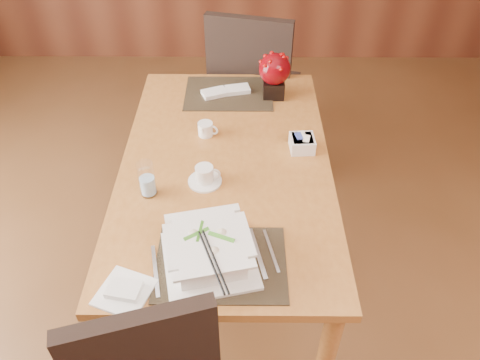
{
  "coord_description": "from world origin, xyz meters",
  "views": [
    {
      "loc": [
        0.07,
        -0.95,
        2.05
      ],
      "look_at": [
        0.06,
        0.35,
        0.87
      ],
      "focal_mm": 35.0,
      "sensor_mm": 36.0,
      "label": 1
    }
  ],
  "objects_px": {
    "soup_setting": "(209,251)",
    "berry_decor": "(274,73)",
    "water_glass": "(147,179)",
    "bread_plate": "(125,292)",
    "dining_table": "(226,178)",
    "creamer_jug": "(205,129)",
    "sugar_caddy": "(302,143)",
    "coffee_cup": "(205,176)",
    "far_chair": "(253,84)"
  },
  "relations": [
    {
      "from": "soup_setting",
      "to": "berry_decor",
      "type": "bearing_deg",
      "value": 63.24
    },
    {
      "from": "water_glass",
      "to": "bread_plate",
      "type": "bearing_deg",
      "value": -91.04
    },
    {
      "from": "dining_table",
      "to": "creamer_jug",
      "type": "xyz_separation_m",
      "value": [
        -0.1,
        0.19,
        0.13
      ]
    },
    {
      "from": "soup_setting",
      "to": "sugar_caddy",
      "type": "distance_m",
      "value": 0.74
    },
    {
      "from": "coffee_cup",
      "to": "dining_table",
      "type": "bearing_deg",
      "value": 58.07
    },
    {
      "from": "soup_setting",
      "to": "water_glass",
      "type": "distance_m",
      "value": 0.43
    },
    {
      "from": "water_glass",
      "to": "bread_plate",
      "type": "xyz_separation_m",
      "value": [
        -0.01,
        -0.47,
        -0.07
      ]
    },
    {
      "from": "creamer_jug",
      "to": "water_glass",
      "type": "bearing_deg",
      "value": -98.78
    },
    {
      "from": "creamer_jug",
      "to": "sugar_caddy",
      "type": "xyz_separation_m",
      "value": [
        0.43,
        -0.1,
        -0.0
      ]
    },
    {
      "from": "dining_table",
      "to": "coffee_cup",
      "type": "distance_m",
      "value": 0.2
    },
    {
      "from": "creamer_jug",
      "to": "bread_plate",
      "type": "relative_size",
      "value": 0.55
    },
    {
      "from": "soup_setting",
      "to": "sugar_caddy",
      "type": "height_order",
      "value": "soup_setting"
    },
    {
      "from": "soup_setting",
      "to": "dining_table",
      "type": "bearing_deg",
      "value": 73.18
    },
    {
      "from": "coffee_cup",
      "to": "berry_decor",
      "type": "xyz_separation_m",
      "value": [
        0.31,
        0.66,
        0.1
      ]
    },
    {
      "from": "water_glass",
      "to": "far_chair",
      "type": "bearing_deg",
      "value": 68.66
    },
    {
      "from": "coffee_cup",
      "to": "berry_decor",
      "type": "relative_size",
      "value": 0.59
    },
    {
      "from": "dining_table",
      "to": "bread_plate",
      "type": "distance_m",
      "value": 0.74
    },
    {
      "from": "dining_table",
      "to": "sugar_caddy",
      "type": "bearing_deg",
      "value": 15.06
    },
    {
      "from": "coffee_cup",
      "to": "creamer_jug",
      "type": "xyz_separation_m",
      "value": [
        -0.02,
        0.32,
        -0.0
      ]
    },
    {
      "from": "coffee_cup",
      "to": "water_glass",
      "type": "bearing_deg",
      "value": -162.75
    },
    {
      "from": "creamer_jug",
      "to": "bread_plate",
      "type": "height_order",
      "value": "creamer_jug"
    },
    {
      "from": "berry_decor",
      "to": "creamer_jug",
      "type": "bearing_deg",
      "value": -134.21
    },
    {
      "from": "bread_plate",
      "to": "water_glass",
      "type": "bearing_deg",
      "value": 88.96
    },
    {
      "from": "water_glass",
      "to": "bread_plate",
      "type": "distance_m",
      "value": 0.48
    },
    {
      "from": "creamer_jug",
      "to": "sugar_caddy",
      "type": "height_order",
      "value": "creamer_jug"
    },
    {
      "from": "creamer_jug",
      "to": "berry_decor",
      "type": "height_order",
      "value": "berry_decor"
    },
    {
      "from": "dining_table",
      "to": "soup_setting",
      "type": "height_order",
      "value": "soup_setting"
    },
    {
      "from": "bread_plate",
      "to": "far_chair",
      "type": "relative_size",
      "value": 0.15
    },
    {
      "from": "creamer_jug",
      "to": "dining_table",
      "type": "bearing_deg",
      "value": -44.86
    },
    {
      "from": "coffee_cup",
      "to": "creamer_jug",
      "type": "height_order",
      "value": "coffee_cup"
    },
    {
      "from": "water_glass",
      "to": "creamer_jug",
      "type": "distance_m",
      "value": 0.44
    },
    {
      "from": "dining_table",
      "to": "sugar_caddy",
      "type": "height_order",
      "value": "sugar_caddy"
    },
    {
      "from": "creamer_jug",
      "to": "berry_decor",
      "type": "bearing_deg",
      "value": 64.27
    },
    {
      "from": "bread_plate",
      "to": "berry_decor",
      "type": "bearing_deg",
      "value": 65.85
    },
    {
      "from": "water_glass",
      "to": "sugar_caddy",
      "type": "distance_m",
      "value": 0.7
    },
    {
      "from": "soup_setting",
      "to": "bread_plate",
      "type": "bearing_deg",
      "value": -167.72
    },
    {
      "from": "soup_setting",
      "to": "far_chair",
      "type": "xyz_separation_m",
      "value": [
        0.17,
        1.45,
        -0.21
      ]
    },
    {
      "from": "water_glass",
      "to": "creamer_jug",
      "type": "relative_size",
      "value": 1.71
    },
    {
      "from": "dining_table",
      "to": "far_chair",
      "type": "distance_m",
      "value": 0.92
    },
    {
      "from": "creamer_jug",
      "to": "sugar_caddy",
      "type": "distance_m",
      "value": 0.45
    },
    {
      "from": "soup_setting",
      "to": "bread_plate",
      "type": "relative_size",
      "value": 2.25
    },
    {
      "from": "water_glass",
      "to": "far_chair",
      "type": "relative_size",
      "value": 0.14
    },
    {
      "from": "dining_table",
      "to": "water_glass",
      "type": "distance_m",
      "value": 0.4
    },
    {
      "from": "dining_table",
      "to": "coffee_cup",
      "type": "bearing_deg",
      "value": -121.93
    },
    {
      "from": "dining_table",
      "to": "berry_decor",
      "type": "bearing_deg",
      "value": 66.61
    },
    {
      "from": "soup_setting",
      "to": "bread_plate",
      "type": "height_order",
      "value": "soup_setting"
    },
    {
      "from": "water_glass",
      "to": "sugar_caddy",
      "type": "relative_size",
      "value": 1.45
    },
    {
      "from": "bread_plate",
      "to": "far_chair",
      "type": "bearing_deg",
      "value": 74.38
    },
    {
      "from": "creamer_jug",
      "to": "far_chair",
      "type": "height_order",
      "value": "far_chair"
    },
    {
      "from": "soup_setting",
      "to": "berry_decor",
      "type": "distance_m",
      "value": 1.11
    }
  ]
}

